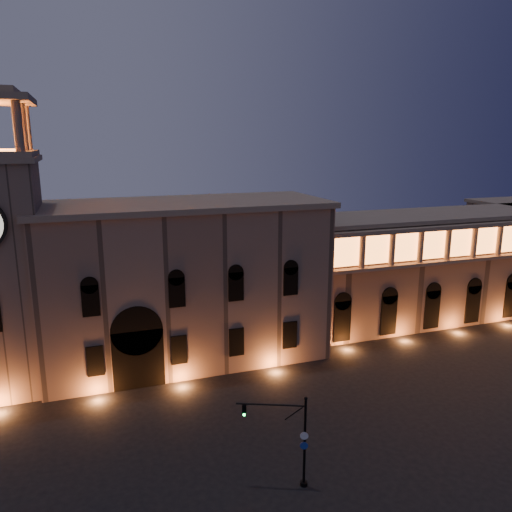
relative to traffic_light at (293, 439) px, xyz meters
name	(u,v)px	position (x,y,z in m)	size (l,w,h in m)	color
ground	(273,469)	(-0.62, 2.07, -3.64)	(160.00, 160.00, 0.00)	black
government_building	(185,282)	(-2.69, 24.00, 5.13)	(30.80, 12.80, 17.60)	#816554
colonnade_wing	(430,265)	(31.38, 25.99, 3.69)	(40.60, 11.50, 14.50)	#7C604F
traffic_light	(293,439)	(0.00, 0.00, 0.00)	(4.69, 2.21, 6.93)	black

